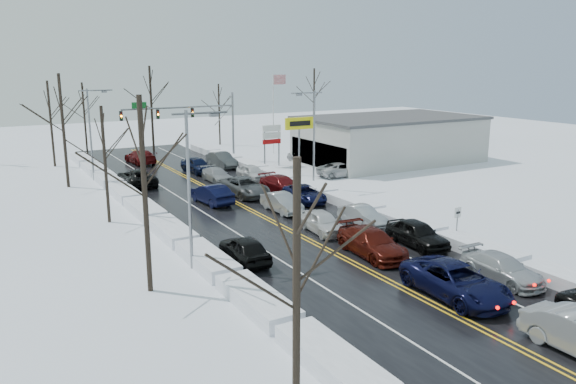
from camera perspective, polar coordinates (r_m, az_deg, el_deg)
ground at (r=39.66m, az=-0.11°, el=-3.78°), size 160.00×160.00×0.00m
road_surface at (r=41.34m, az=-1.48°, el=-3.07°), size 14.00×84.00×0.01m
snow_bank_left at (r=38.51m, az=-11.53°, el=-4.58°), size 1.82×72.00×0.76m
snow_bank_right at (r=45.29m, az=7.04°, el=-1.73°), size 1.82×72.00×0.76m
traffic_signal_mast at (r=65.19m, az=-9.72°, el=7.62°), size 13.28×0.39×8.00m
tires_plus_sign at (r=57.42m, az=1.15°, el=6.59°), size 3.20×0.34×6.00m
used_vehicles_sign at (r=62.83m, az=-1.67°, el=5.61°), size 2.20×0.22×4.65m
speed_limit_sign at (r=38.04m, az=16.84°, el=-2.54°), size 0.55×0.09×2.35m
flagpole at (r=71.76m, az=-1.38°, el=8.65°), size 1.87×1.20×10.00m
dealership_building at (r=67.10m, az=10.24°, el=5.32°), size 20.40×12.40×5.30m
streetlight_ne at (r=51.17m, az=2.48°, el=6.13°), size 3.20×0.25×9.00m
streetlight_sw at (r=31.45m, az=-9.73°, el=1.51°), size 3.20×0.25×9.00m
streetlight_nw at (r=58.30m, az=-19.30°, el=6.27°), size 3.20×0.25×9.00m
tree_left_a at (r=16.01m, az=0.89°, el=-6.04°), size 3.60×3.60×9.00m
tree_left_b at (r=28.33m, az=-14.55°, el=3.46°), size 4.00×4.00×10.00m
tree_left_c at (r=42.21m, az=-18.23°, el=4.85°), size 3.40×3.40×8.50m
tree_left_d at (r=55.69m, az=-22.02°, el=7.86°), size 4.20×4.20×10.50m
tree_left_e at (r=67.66m, az=-23.08°, el=7.95°), size 3.80×3.80×9.50m
tree_far_b at (r=75.29m, az=-20.06°, el=8.35°), size 3.60×3.60×9.00m
tree_far_c at (r=75.03m, az=-13.78°, el=9.82°), size 4.40×4.40×11.00m
tree_far_d at (r=79.87m, az=-7.03°, el=9.02°), size 3.40×3.40×8.50m
tree_far_e at (r=87.62m, az=2.66°, el=10.38°), size 4.20×4.20×10.50m
queued_car_2 at (r=29.89m, az=16.57°, el=-10.16°), size 3.09×6.24×1.70m
queued_car_3 at (r=34.83m, az=8.47°, el=-6.37°), size 2.61×5.72×1.62m
queued_car_4 at (r=38.94m, az=3.51°, el=-4.13°), size 2.20×4.62×1.52m
queued_car_5 at (r=44.14m, az=-0.62°, el=-2.02°), size 1.66×4.51×1.48m
queued_car_6 at (r=49.55m, az=-4.39°, el=-0.37°), size 3.01×5.93×1.61m
queued_car_7 at (r=55.62m, az=-7.21°, el=1.06°), size 1.96×4.64×1.33m
queued_car_8 at (r=60.39m, az=-9.21°, el=1.95°), size 2.45×5.02×1.65m
queued_car_11 at (r=32.71m, az=20.80°, el=-8.42°), size 2.09×4.93×1.42m
queued_car_12 at (r=37.07m, az=12.95°, el=-5.35°), size 2.28×4.97×1.65m
queued_car_13 at (r=41.12m, az=7.53°, el=-3.28°), size 1.66×4.24×1.38m
queued_car_14 at (r=47.31m, az=1.70°, el=-0.99°), size 2.70×5.14×1.38m
queued_car_15 at (r=50.46m, az=-0.60°, el=-0.09°), size 2.73×5.45×1.52m
queued_car_16 at (r=56.04m, az=-3.64°, el=1.23°), size 1.92×4.49×1.51m
queued_car_17 at (r=63.14m, az=-6.72°, el=2.52°), size 1.96×5.11×1.66m
oncoming_car_0 at (r=47.12m, az=-7.77°, el=-1.16°), size 2.32×5.13×1.63m
oncoming_car_1 at (r=55.23m, az=-15.07°, el=0.62°), size 2.76×5.89×1.63m
oncoming_car_2 at (r=67.17m, az=-14.73°, el=2.81°), size 2.78×5.80×1.63m
oncoming_car_3 at (r=33.50m, az=-4.42°, el=-7.06°), size 2.04×4.69×1.58m
parked_car_0 at (r=57.96m, az=5.47°, el=1.59°), size 5.38×2.83×1.44m
parked_car_1 at (r=62.36m, az=5.86°, el=2.41°), size 2.08×4.75×1.36m
parked_car_2 at (r=65.93m, az=1.62°, el=3.05°), size 2.47×5.04×1.66m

